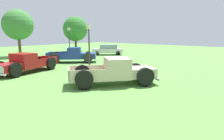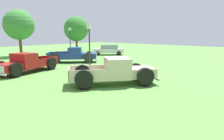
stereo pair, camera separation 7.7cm
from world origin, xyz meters
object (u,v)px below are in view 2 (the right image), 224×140
(pickup_truck_foreground, at_px, (118,72))
(pickup_truck_behind_right, at_px, (76,55))
(pickup_truck_behind_left, at_px, (24,64))
(oak_tree_center, at_px, (19,25))
(sedan_distant_a, at_px, (108,50))
(lamp_post_far, at_px, (89,46))
(lamp_post_near, at_px, (70,41))
(oak_tree_west, at_px, (76,29))

(pickup_truck_foreground, xyz_separation_m, pickup_truck_behind_right, (4.41, 9.42, -0.02))
(pickup_truck_foreground, height_order, pickup_truck_behind_left, pickup_truck_foreground)
(pickup_truck_behind_left, relative_size, oak_tree_center, 0.88)
(pickup_truck_behind_left, bearing_deg, pickup_truck_behind_right, 13.77)
(sedan_distant_a, height_order, lamp_post_far, lamp_post_far)
(sedan_distant_a, distance_m, lamp_post_near, 5.59)
(pickup_truck_behind_left, bearing_deg, oak_tree_west, 37.82)
(pickup_truck_behind_left, relative_size, lamp_post_near, 1.40)
(lamp_post_far, bearing_deg, oak_tree_center, 87.29)
(pickup_truck_behind_right, xyz_separation_m, sedan_distant_a, (7.90, 2.21, 0.00))
(pickup_truck_foreground, distance_m, sedan_distant_a, 16.93)
(pickup_truck_behind_left, relative_size, sedan_distant_a, 1.22)
(pickup_truck_behind_right, bearing_deg, oak_tree_center, 97.18)
(pickup_truck_behind_right, bearing_deg, oak_tree_west, 49.76)
(pickup_truck_behind_right, height_order, oak_tree_center, oak_tree_center)
(pickup_truck_foreground, bearing_deg, pickup_truck_behind_left, 105.35)
(pickup_truck_behind_left, distance_m, pickup_truck_behind_right, 6.75)
(sedan_distant_a, bearing_deg, pickup_truck_foreground, -136.64)
(lamp_post_far, xyz_separation_m, oak_tree_west, (10.52, 14.40, 1.76))
(lamp_post_near, bearing_deg, pickup_truck_foreground, -118.00)
(lamp_post_far, distance_m, oak_tree_center, 14.42)
(sedan_distant_a, xyz_separation_m, oak_tree_west, (0.70, 7.94, 3.04))
(oak_tree_center, bearing_deg, oak_tree_west, 0.92)
(oak_tree_center, bearing_deg, pickup_truck_behind_right, -82.82)
(pickup_truck_behind_left, xyz_separation_m, lamp_post_near, (9.93, 6.83, 1.29))
(lamp_post_far, height_order, oak_tree_center, oak_tree_center)
(pickup_truck_foreground, xyz_separation_m, oak_tree_west, (13.00, 19.57, 3.02))
(pickup_truck_behind_left, distance_m, lamp_post_far, 5.48)
(pickup_truck_behind_right, bearing_deg, pickup_truck_foreground, -115.11)
(pickup_truck_behind_right, xyz_separation_m, lamp_post_far, (-1.93, -4.25, 1.28))
(pickup_truck_behind_right, distance_m, lamp_post_near, 6.35)
(pickup_truck_foreground, bearing_deg, sedan_distant_a, 43.36)
(lamp_post_near, relative_size, lamp_post_far, 1.00)
(pickup_truck_behind_right, height_order, sedan_distant_a, pickup_truck_behind_right)
(sedan_distant_a, relative_size, oak_tree_center, 0.72)
(lamp_post_far, bearing_deg, lamp_post_near, 60.76)
(sedan_distant_a, relative_size, oak_tree_west, 0.76)
(pickup_truck_foreground, height_order, lamp_post_far, lamp_post_far)
(sedan_distant_a, relative_size, lamp_post_far, 1.14)
(pickup_truck_foreground, distance_m, lamp_post_far, 5.87)
(oak_tree_west, bearing_deg, pickup_truck_foreground, -123.61)
(lamp_post_far, bearing_deg, pickup_truck_behind_right, 65.55)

